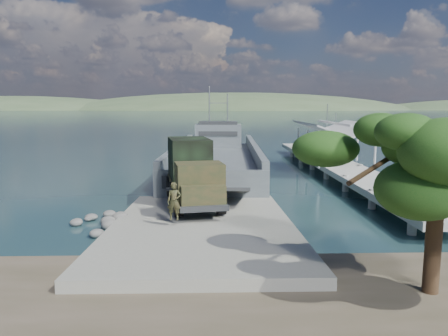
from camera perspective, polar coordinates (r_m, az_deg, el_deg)
ground at (r=25.69m, az=-2.75°, el=-7.59°), size 1400.00×1400.00×0.00m
boat_ramp at (r=24.66m, az=-2.80°, el=-7.67°), size 10.00×18.00×0.50m
shoreline_rocks at (r=27.02m, az=-16.09°, el=-7.11°), size 3.20×5.60×0.90m
distant_headlands at (r=586.83m, az=3.35°, el=7.59°), size 1000.00×240.00×48.00m
pier at (r=45.54m, az=14.34°, el=1.19°), size 6.40×44.00×6.10m
landing_craft at (r=46.54m, az=-1.00°, el=0.64°), size 9.68×34.26×10.09m
military_truck at (r=28.82m, az=-4.14°, el=-0.56°), size 4.33×9.43×4.22m
soldier at (r=23.59m, az=-6.52°, el=-5.26°), size 0.77×0.53×2.03m
sailboat_near at (r=58.09m, az=14.20°, el=1.41°), size 3.14×5.20×6.11m
sailboat_far at (r=61.84m, az=13.24°, el=1.91°), size 2.70×6.23×7.34m
overhang_tree at (r=16.76m, az=24.22°, el=1.29°), size 7.14×6.57×6.48m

